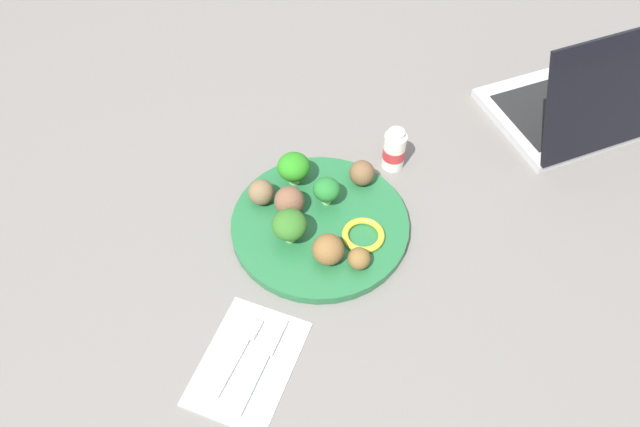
# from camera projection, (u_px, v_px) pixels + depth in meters

# --- Properties ---
(ground_plane) EXTENTS (4.00, 4.00, 0.00)m
(ground_plane) POSITION_uv_depth(u_px,v_px,m) (320.00, 228.00, 0.94)
(ground_plane) COLOR slate
(plate) EXTENTS (0.28, 0.28, 0.02)m
(plate) POSITION_uv_depth(u_px,v_px,m) (320.00, 225.00, 0.93)
(plate) COLOR #236638
(plate) RESTS_ON ground_plane
(broccoli_floret_front_left) EXTENTS (0.05, 0.05, 0.06)m
(broccoli_floret_front_left) POSITION_uv_depth(u_px,v_px,m) (290.00, 225.00, 0.88)
(broccoli_floret_front_left) COLOR #96CD79
(broccoli_floret_front_left) RESTS_ON plate
(broccoli_floret_near_rim) EXTENTS (0.04, 0.04, 0.05)m
(broccoli_floret_near_rim) POSITION_uv_depth(u_px,v_px,m) (327.00, 190.00, 0.93)
(broccoli_floret_near_rim) COLOR #92CF7E
(broccoli_floret_near_rim) RESTS_ON plate
(broccoli_floret_mid_right) EXTENTS (0.05, 0.05, 0.06)m
(broccoli_floret_mid_right) POSITION_uv_depth(u_px,v_px,m) (294.00, 167.00, 0.95)
(broccoli_floret_mid_right) COLOR #9DBC7C
(broccoli_floret_mid_right) RESTS_ON plate
(meatball_mid_left) EXTENTS (0.05, 0.05, 0.05)m
(meatball_mid_left) POSITION_uv_depth(u_px,v_px,m) (328.00, 249.00, 0.86)
(meatball_mid_left) COLOR brown
(meatball_mid_left) RESTS_ON plate
(meatball_mid_right) EXTENTS (0.05, 0.05, 0.05)m
(meatball_mid_right) POSITION_uv_depth(u_px,v_px,m) (288.00, 203.00, 0.92)
(meatball_mid_right) COLOR brown
(meatball_mid_right) RESTS_ON plate
(meatball_front_left) EXTENTS (0.04, 0.04, 0.04)m
(meatball_front_left) POSITION_uv_depth(u_px,v_px,m) (362.00, 173.00, 0.96)
(meatball_front_left) COLOR brown
(meatball_front_left) RESTS_ON plate
(meatball_back_right) EXTENTS (0.04, 0.04, 0.04)m
(meatball_back_right) POSITION_uv_depth(u_px,v_px,m) (261.00, 193.00, 0.93)
(meatball_back_right) COLOR brown
(meatball_back_right) RESTS_ON plate
(meatball_near_rim) EXTENTS (0.03, 0.03, 0.03)m
(meatball_near_rim) POSITION_uv_depth(u_px,v_px,m) (359.00, 258.00, 0.86)
(meatball_near_rim) COLOR brown
(meatball_near_rim) RESTS_ON plate
(pepper_ring_center) EXTENTS (0.09, 0.09, 0.01)m
(pepper_ring_center) POSITION_uv_depth(u_px,v_px,m) (364.00, 233.00, 0.90)
(pepper_ring_center) COLOR yellow
(pepper_ring_center) RESTS_ON plate
(napkin) EXTENTS (0.18, 0.13, 0.01)m
(napkin) POSITION_uv_depth(u_px,v_px,m) (248.00, 362.00, 0.79)
(napkin) COLOR white
(napkin) RESTS_ON ground_plane
(fork) EXTENTS (0.12, 0.02, 0.01)m
(fork) POSITION_uv_depth(u_px,v_px,m) (238.00, 351.00, 0.80)
(fork) COLOR silver
(fork) RESTS_ON napkin
(knife) EXTENTS (0.15, 0.02, 0.01)m
(knife) POSITION_uv_depth(u_px,v_px,m) (262.00, 360.00, 0.79)
(knife) COLOR silver
(knife) RESTS_ON napkin
(yogurt_bottle) EXTENTS (0.04, 0.04, 0.08)m
(yogurt_bottle) POSITION_uv_depth(u_px,v_px,m) (394.00, 150.00, 0.99)
(yogurt_bottle) COLOR white
(yogurt_bottle) RESTS_ON ground_plane
(laptop) EXTENTS (0.38, 0.38, 0.21)m
(laptop) POSITION_uv_depth(u_px,v_px,m) (590.00, 102.00, 1.07)
(laptop) COLOR #B8B8B8
(laptop) RESTS_ON ground_plane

